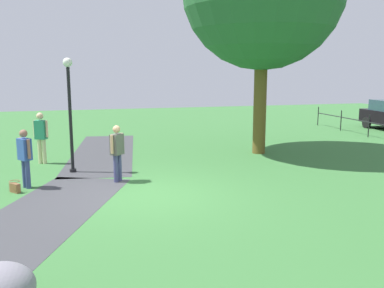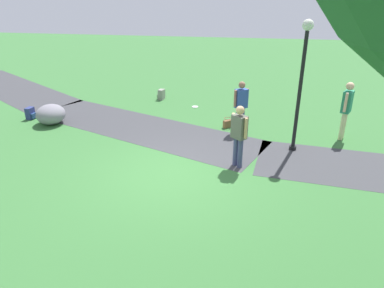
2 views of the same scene
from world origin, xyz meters
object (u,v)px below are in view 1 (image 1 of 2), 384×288
passerby_on_path (41,134)px  handbag_on_grass (15,187)px  lamp_post (70,103)px  man_near_boulder (117,149)px  woman_with_handbag (25,155)px

passerby_on_path → handbag_on_grass: (3.42, -0.41, -0.87)m
lamp_post → man_near_boulder: lamp_post is taller
handbag_on_grass → lamp_post: bearing=143.4°
woman_with_handbag → man_near_boulder: man_near_boulder is taller
woman_with_handbag → passerby_on_path: bearing=176.9°
lamp_post → handbag_on_grass: (1.92, -1.42, -2.02)m
man_near_boulder → handbag_on_grass: man_near_boulder is taller
man_near_boulder → passerby_on_path: 3.76m
woman_with_handbag → handbag_on_grass: 0.90m
woman_with_handbag → passerby_on_path: size_ratio=0.92×
man_near_boulder → passerby_on_path: (-3.00, -2.27, 0.08)m
lamp_post → handbag_on_grass: lamp_post is taller
passerby_on_path → woman_with_handbag: bearing=-3.1°
lamp_post → woman_with_handbag: (1.53, -1.18, -1.25)m
man_near_boulder → handbag_on_grass: 2.82m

